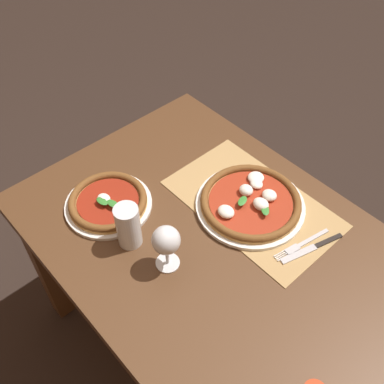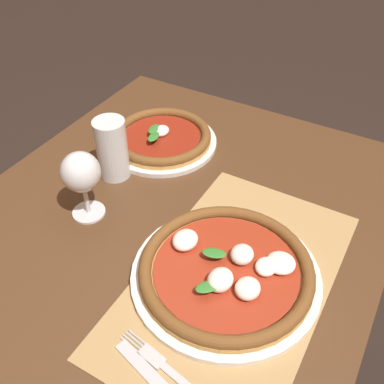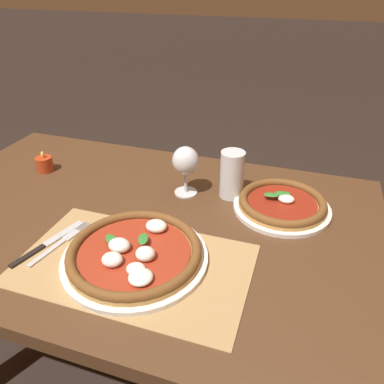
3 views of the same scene
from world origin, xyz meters
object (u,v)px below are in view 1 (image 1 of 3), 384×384
Objects in this scene: pizza_near at (251,202)px; pizza_far at (108,202)px; fork at (302,244)px; knife at (312,248)px; wine_glass at (166,242)px; pint_glass at (128,227)px.

pizza_far is at bearing 47.51° from pizza_near.
knife is (-0.03, -0.01, 0.00)m from fork.
pizza_far is at bearing 33.37° from fork.
pizza_near is 0.34m from wine_glass.
fork is 0.94× the size of knife.
pizza_far is 0.17m from pint_glass.
pizza_near is 1.74× the size of fork.
wine_glass is at bearing -179.85° from pizza_far.
pizza_far is at bearing 0.15° from wine_glass.
pizza_far is 0.61m from fork.
pint_glass is (0.15, 0.36, 0.05)m from pizza_near.
pint_glass is 0.73× the size of fork.
fork is (-0.21, -0.00, -0.02)m from pizza_near.
fork is at bearing 20.56° from knife.
pizza_near reaches higher than knife.
fork is (-0.35, -0.37, -0.06)m from pint_glass.
pizza_far is 0.64m from knife.
wine_glass reaches higher than knife.
pizza_near is 1.25× the size of pizza_far.
wine_glass is 0.14m from pint_glass.
pint_glass is at bearing 44.67° from knife.
pint_glass is at bearing 67.90° from pizza_near.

